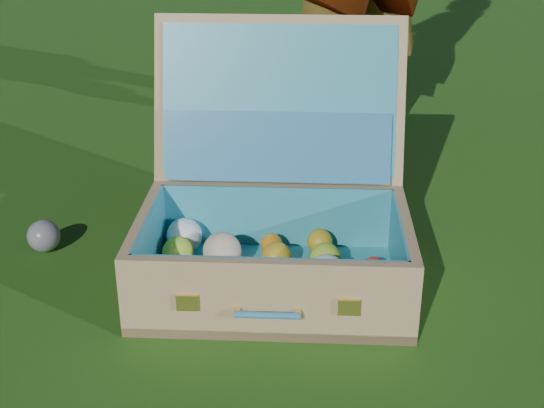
% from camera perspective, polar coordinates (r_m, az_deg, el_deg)
% --- Properties ---
extents(ground, '(60.00, 60.00, 0.00)m').
position_cam_1_polar(ground, '(1.79, 5.15, -4.26)').
color(ground, '#215114').
rests_on(ground, ground).
extents(stray_ball, '(0.08, 0.08, 0.08)m').
position_cam_1_polar(stray_ball, '(1.89, -16.81, -2.31)').
color(stray_ball, '#396496').
rests_on(stray_ball, ground).
extents(suitcase, '(0.62, 0.59, 0.54)m').
position_cam_1_polar(suitcase, '(1.67, 0.05, -0.49)').
color(suitcase, tan).
rests_on(suitcase, ground).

